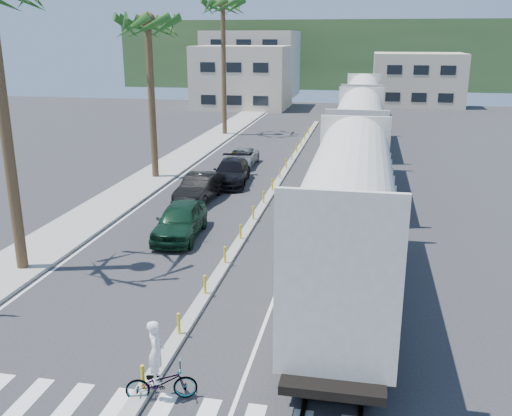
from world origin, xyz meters
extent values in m
plane|color=#28282B|center=(0.00, 0.00, 0.00)|extent=(140.00, 140.00, 0.00)
cube|color=gray|center=(-8.50, 25.00, 0.07)|extent=(3.00, 90.00, 0.15)
cube|color=black|center=(4.28, 28.00, 0.03)|extent=(0.12, 100.00, 0.06)
cube|color=black|center=(5.72, 28.00, 0.03)|extent=(0.12, 100.00, 0.06)
cube|color=gray|center=(0.00, 20.00, 0.07)|extent=(0.45, 60.00, 0.15)
cylinder|color=yellow|center=(0.00, -1.00, 0.50)|extent=(0.10, 0.10, 0.70)
cylinder|color=yellow|center=(0.00, 2.00, 0.50)|extent=(0.10, 0.10, 0.70)
cylinder|color=yellow|center=(0.00, 5.00, 0.50)|extent=(0.10, 0.10, 0.70)
cylinder|color=yellow|center=(0.00, 8.00, 0.50)|extent=(0.10, 0.10, 0.70)
cylinder|color=yellow|center=(0.00, 11.00, 0.50)|extent=(0.10, 0.10, 0.70)
cylinder|color=yellow|center=(0.00, 14.00, 0.50)|extent=(0.10, 0.10, 0.70)
cylinder|color=yellow|center=(0.00, 17.00, 0.50)|extent=(0.10, 0.10, 0.70)
cylinder|color=yellow|center=(0.00, 20.00, 0.50)|extent=(0.10, 0.10, 0.70)
cylinder|color=yellow|center=(0.00, 23.00, 0.50)|extent=(0.10, 0.10, 0.70)
cylinder|color=yellow|center=(0.00, 26.00, 0.50)|extent=(0.10, 0.10, 0.70)
cylinder|color=yellow|center=(0.00, 29.00, 0.50)|extent=(0.10, 0.10, 0.70)
cylinder|color=yellow|center=(0.00, 32.00, 0.50)|extent=(0.10, 0.10, 0.70)
cylinder|color=yellow|center=(0.00, 35.00, 0.50)|extent=(0.10, 0.10, 0.70)
cylinder|color=yellow|center=(0.00, 38.00, 0.50)|extent=(0.10, 0.10, 0.70)
cylinder|color=yellow|center=(0.00, 41.00, 0.50)|extent=(0.10, 0.10, 0.70)
cube|color=silver|center=(-6.80, 25.00, 0.00)|extent=(0.12, 90.00, 0.01)
cube|color=silver|center=(2.50, 25.00, 0.00)|extent=(0.12, 90.00, 0.01)
cube|color=beige|center=(5.00, 5.51, 2.70)|extent=(3.00, 12.88, 3.40)
cylinder|color=beige|center=(5.00, 5.51, 4.40)|extent=(2.90, 12.58, 2.90)
cube|color=black|center=(5.00, 5.51, 0.50)|extent=(2.60, 12.88, 1.00)
cube|color=beige|center=(5.00, 20.51, 2.70)|extent=(3.00, 12.88, 3.40)
cylinder|color=beige|center=(5.00, 20.51, 4.40)|extent=(2.90, 12.58, 2.90)
cube|color=black|center=(5.00, 20.51, 0.50)|extent=(2.60, 12.88, 1.00)
cube|color=beige|center=(5.00, 35.51, 2.70)|extent=(3.00, 12.88, 3.40)
cylinder|color=beige|center=(5.00, 35.51, 4.40)|extent=(2.90, 12.58, 2.90)
cube|color=black|center=(5.00, 35.51, 0.50)|extent=(2.60, 12.88, 1.00)
cube|color=#4C4C4F|center=(5.00, 51.51, 1.05)|extent=(3.00, 17.00, 0.50)
cube|color=orange|center=(5.00, 50.51, 2.60)|extent=(2.70, 12.24, 2.60)
cube|color=orange|center=(5.00, 57.29, 2.90)|extent=(3.00, 3.74, 3.20)
cube|color=black|center=(5.00, 51.51, 0.45)|extent=(2.60, 13.60, 0.90)
cylinder|color=brown|center=(-8.00, 6.00, 5.50)|extent=(0.44, 0.44, 11.00)
cylinder|color=brown|center=(-8.30, 22.00, 5.00)|extent=(0.44, 0.44, 10.00)
sphere|color=#1E4B17|center=(-8.30, 22.00, 10.15)|extent=(3.20, 3.20, 3.20)
cylinder|color=brown|center=(-8.00, 40.00, 6.00)|extent=(0.44, 0.44, 12.00)
sphere|color=#1E4B17|center=(-8.00, 40.00, 12.15)|extent=(3.20, 3.20, 3.20)
cube|color=#BAAA94|center=(-11.00, 62.00, 4.00)|extent=(12.00, 10.00, 8.00)
cube|color=#BAAA94|center=(-13.00, 78.00, 5.00)|extent=(14.00, 12.00, 10.00)
cube|color=#BAAA94|center=(12.00, 70.00, 3.50)|extent=(12.00, 10.00, 7.00)
cube|color=#385628|center=(0.00, 100.00, 6.00)|extent=(80.00, 20.00, 12.00)
imported|color=black|center=(-2.95, 11.09, 0.83)|extent=(2.63, 5.12, 1.65)
imported|color=black|center=(-3.83, 17.30, 0.78)|extent=(2.27, 4.93, 1.55)
imported|color=black|center=(-2.97, 21.59, 0.77)|extent=(3.17, 5.69, 1.53)
imported|color=#999B9E|center=(-3.49, 26.83, 0.63)|extent=(2.21, 4.62, 1.27)
imported|color=#9EA0A5|center=(0.57, -1.13, 0.49)|extent=(1.73, 2.25, 0.98)
imported|color=white|center=(0.47, -1.13, 1.41)|extent=(0.86, 0.77, 1.71)
camera|label=1|loc=(5.47, -13.35, 9.16)|focal=40.00mm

